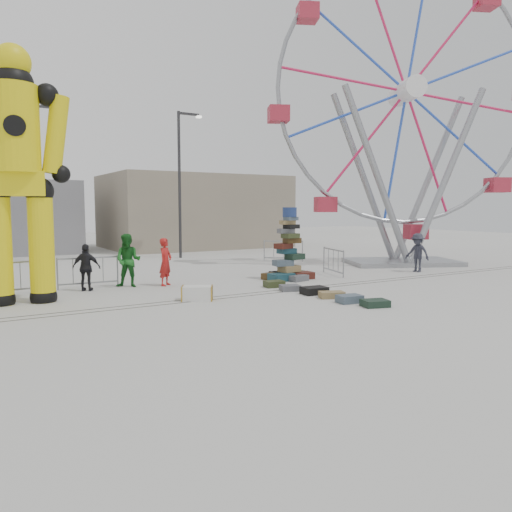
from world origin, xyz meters
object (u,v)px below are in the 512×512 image
lamp_post_left (38,174)px  crash_test_dummy (17,165)px  pedestrian_black (86,268)px  pedestrian_green (128,261)px  suitcase_tower (288,259)px  pedestrian_grey (417,253)px  ferris_wheel (406,114)px  barricade_wheel_back (283,251)px  pedestrian_red (166,262)px  barricade_wheel_front (333,262)px  barricade_dummy_c (88,272)px  steamer_trunk (197,293)px  lamp_post_right (181,177)px  barricade_dummy_b (3,279)px

lamp_post_left → crash_test_dummy: lamp_post_left is taller
pedestrian_black → pedestrian_green: bearing=-144.8°
suitcase_tower → pedestrian_grey: (6.09, -1.04, 0.06)m
ferris_wheel → barricade_wheel_back: ferris_wheel is taller
crash_test_dummy → pedestrian_red: bearing=18.4°
barricade_wheel_front → pedestrian_green: 8.33m
barricade_dummy_c → ferris_wheel: bearing=1.7°
barricade_wheel_back → pedestrian_green: bearing=-114.9°
ferris_wheel → barricade_wheel_front: bearing=-142.1°
barricade_wheel_front → pedestrian_grey: size_ratio=1.19×
steamer_trunk → pedestrian_grey: bearing=35.2°
ferris_wheel → lamp_post_right: bearing=157.4°
pedestrian_black → crash_test_dummy: bearing=61.8°
barricade_wheel_front → pedestrian_grey: bearing=-90.4°
ferris_wheel → pedestrian_grey: ferris_wheel is taller
steamer_trunk → pedestrian_green: pedestrian_green is taller
ferris_wheel → pedestrian_green: (-13.71, -0.08, -6.31)m
pedestrian_black → pedestrian_grey: (13.43, -2.25, 0.05)m
lamp_post_right → pedestrian_green: bearing=-123.1°
lamp_post_left → lamp_post_right: bearing=-15.9°
suitcase_tower → barricade_wheel_front: suitcase_tower is taller
barricade_dummy_b → pedestrian_grey: size_ratio=1.19×
crash_test_dummy → lamp_post_left: bearing=86.1°
barricade_dummy_b → steamer_trunk: bearing=-42.7°
suitcase_tower → ferris_wheel: ferris_wheel is taller
ferris_wheel → barricade_wheel_front: (-5.48, -1.32, -6.70)m
lamp_post_right → barricade_dummy_b: (-9.58, -8.49, -3.93)m
crash_test_dummy → pedestrian_grey: (15.53, -0.99, -3.14)m
suitcase_tower → barricade_wheel_back: size_ratio=1.39×
ferris_wheel → barricade_wheel_back: (-4.32, 4.06, -6.70)m
lamp_post_right → pedestrian_grey: size_ratio=4.77×
steamer_trunk → pedestrian_green: size_ratio=0.49×
pedestrian_green → ferris_wheel: bearing=34.8°
barricade_wheel_back → pedestrian_black: size_ratio=1.27×
steamer_trunk → suitcase_tower: bearing=53.6°
barricade_wheel_front → pedestrian_grey: pedestrian_grey is taller
barricade_dummy_b → barricade_wheel_back: 13.88m
lamp_post_left → pedestrian_green: (1.34, -10.69, -3.55)m
ferris_wheel → steamer_trunk: ferris_wheel is taller
suitcase_tower → crash_test_dummy: size_ratio=0.37×
suitcase_tower → pedestrian_red: 4.76m
pedestrian_red → steamer_trunk: bearing=-133.9°
lamp_post_right → pedestrian_black: (-7.11, -8.80, -3.69)m
pedestrian_green → pedestrian_black: (-1.45, -0.11, -0.15)m
lamp_post_left → barricade_dummy_b: (-2.58, -10.49, -3.93)m
suitcase_tower → steamer_trunk: size_ratio=3.03×
lamp_post_left → pedestrian_green: size_ratio=4.27×
barricade_dummy_c → crash_test_dummy: bearing=-137.4°
ferris_wheel → pedestrian_grey: 7.08m
lamp_post_left → pedestrian_black: bearing=-90.6°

